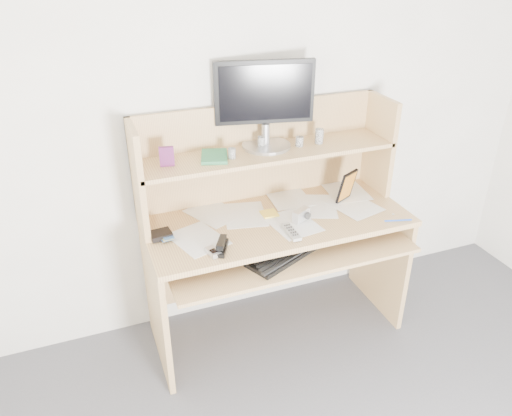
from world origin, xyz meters
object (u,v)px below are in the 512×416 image
object	(u,v)px
desk	(272,221)
monitor	(265,102)
keyboard	(287,252)
game_case	(347,186)
tv_remote	(291,232)

from	to	relation	value
desk	monitor	distance (m)	0.64
keyboard	game_case	distance (m)	0.55
desk	tv_remote	bearing A→B (deg)	-90.22
desk	game_case	xyz separation A→B (m)	(0.43, -0.04, 0.15)
desk	monitor	bearing A→B (deg)	85.54
desk	tv_remote	distance (m)	0.26
monitor	game_case	bearing A→B (deg)	-11.68
desk	game_case	distance (m)	0.46
monitor	keyboard	bearing A→B (deg)	-83.93
desk	game_case	bearing A→B (deg)	-4.88
desk	game_case	world-z (taller)	desk
keyboard	monitor	distance (m)	0.78
desk	tv_remote	world-z (taller)	desk
tv_remote	game_case	bearing A→B (deg)	27.63
keyboard	tv_remote	xyz separation A→B (m)	(0.03, 0.02, 0.10)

